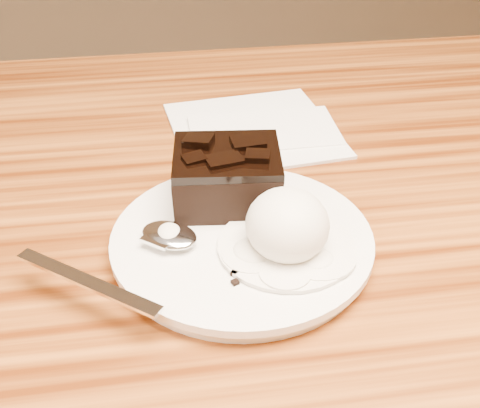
{
  "coord_description": "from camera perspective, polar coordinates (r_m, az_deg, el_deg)",
  "views": [
    {
      "loc": [
        -0.07,
        -0.43,
        1.06
      ],
      "look_at": [
        -0.01,
        -0.04,
        0.79
      ],
      "focal_mm": 46.24,
      "sensor_mm": 36.0,
      "label": 1
    }
  ],
  "objects": [
    {
      "name": "plate",
      "position": [
        0.49,
        0.17,
        -3.67
      ],
      "size": [
        0.21,
        0.21,
        0.02
      ],
      "primitive_type": "cylinder",
      "color": "white",
      "rests_on": "dining_table"
    },
    {
      "name": "brownie",
      "position": [
        0.52,
        -1.19,
        2.28
      ],
      "size": [
        0.09,
        0.08,
        0.04
      ],
      "primitive_type": "cube",
      "rotation": [
        0.0,
        0.0,
        -0.11
      ],
      "color": "black",
      "rests_on": "plate"
    },
    {
      "name": "ice_cream_scoop",
      "position": [
        0.46,
        4.4,
        -1.92
      ],
      "size": [
        0.06,
        0.07,
        0.05
      ],
      "primitive_type": "ellipsoid",
      "color": "white",
      "rests_on": "plate"
    },
    {
      "name": "melt_puddle",
      "position": [
        0.48,
        4.29,
        -3.94
      ],
      "size": [
        0.11,
        0.11,
        0.0
      ],
      "primitive_type": "cylinder",
      "color": "white",
      "rests_on": "plate"
    },
    {
      "name": "spoon",
      "position": [
        0.48,
        -6.53,
        -3.03
      ],
      "size": [
        0.17,
        0.14,
        0.01
      ],
      "primitive_type": null,
      "rotation": [
        0.0,
        0.0,
        0.9
      ],
      "color": "silver",
      "rests_on": "plate"
    },
    {
      "name": "napkin",
      "position": [
        0.67,
        1.23,
        7.0
      ],
      "size": [
        0.19,
        0.19,
        0.01
      ],
      "primitive_type": "cube",
      "rotation": [
        0.0,
        0.0,
        0.12
      ],
      "color": "white",
      "rests_on": "dining_table"
    },
    {
      "name": "crumb_a",
      "position": [
        0.45,
        -0.45,
        -6.39
      ],
      "size": [
        0.01,
        0.01,
        0.0
      ],
      "primitive_type": "cube",
      "rotation": [
        0.0,
        0.0,
        0.87
      ],
      "color": "black",
      "rests_on": "plate"
    },
    {
      "name": "crumb_b",
      "position": [
        0.44,
        -0.46,
        -7.25
      ],
      "size": [
        0.01,
        0.01,
        0.0
      ],
      "primitive_type": "cube",
      "rotation": [
        0.0,
        0.0,
        0.4
      ],
      "color": "black",
      "rests_on": "plate"
    }
  ]
}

